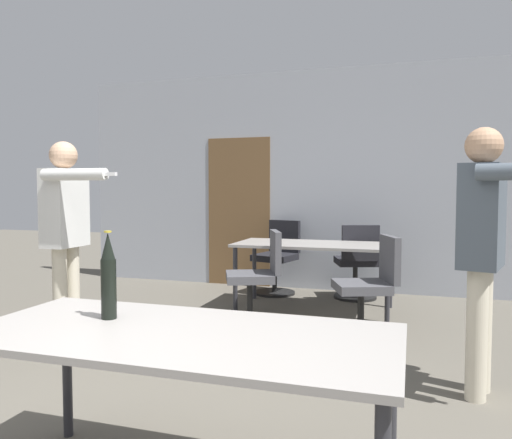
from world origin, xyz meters
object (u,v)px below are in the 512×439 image
Objects in this scene: office_chair_side_rolled at (278,259)px; office_chair_near_pushed at (369,290)px; person_left_plaid at (484,235)px; office_chair_far_left at (357,265)px; office_chair_far_right at (257,280)px; beer_bottle at (108,277)px; person_center_tall at (66,221)px.

office_chair_near_pushed is (1.29, -1.59, -0.01)m from office_chair_side_rolled.
person_left_plaid reaches higher than office_chair_far_left.
beer_bottle is (0.15, -2.78, 0.50)m from office_chair_far_right.
person_center_tall reaches higher than person_left_plaid.
office_chair_far_left is 2.28× the size of beer_bottle.
office_chair_side_rolled reaches higher than office_chair_near_pushed.
office_chair_far_right is at bearing 93.19° from beer_bottle.
beer_bottle is (-0.95, -2.64, 0.51)m from office_chair_near_pushed.
person_left_plaid is at bearing -146.60° from office_chair_far_right.
office_chair_far_right is 2.29× the size of beer_bottle.
office_chair_near_pushed is at bearing -119.62° from office_chair_far_right.
office_chair_far_right is at bearing -108.43° from person_left_plaid.
person_left_plaid reaches higher than office_chair_side_rolled.
person_center_tall is 1.90× the size of office_chair_far_left.
person_center_tall is 1.89× the size of office_chair_far_right.
office_chair_side_rolled is (-2.08, 2.74, -0.61)m from person_left_plaid.
office_chair_near_pushed is at bearing 70.14° from beer_bottle.
office_chair_far_left is at bearing -142.53° from person_left_plaid.
person_center_tall is 1.88m from office_chair_far_right.
person_left_plaid is 2.92m from office_chair_far_left.
person_left_plaid is 2.38m from office_chair_far_right.
beer_bottle is at bearing 42.41° from person_center_tall.
office_chair_side_rolled is at bearing 94.49° from beer_bottle.
person_left_plaid is at bearing -165.83° from office_chair_near_pushed.
office_chair_side_rolled is 1.47m from office_chair_far_right.
office_chair_far_left is at bearing -54.15° from office_chair_far_right.
office_chair_near_pushed is at bearing 143.35° from office_chair_side_rolled.
office_chair_side_rolled is at bearing -127.23° from person_left_plaid.
office_chair_near_pushed is 0.99× the size of office_chair_far_left.
office_chair_far_left is (-0.27, 1.50, 0.00)m from office_chair_near_pushed.
person_center_tall reaches higher than office_chair_near_pushed.
person_left_plaid is 3.49m from office_chair_side_rolled.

